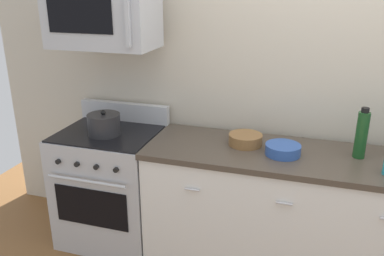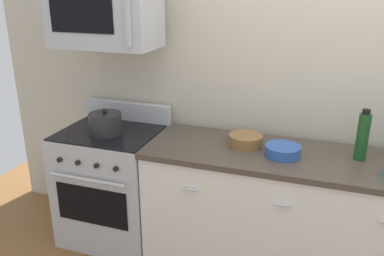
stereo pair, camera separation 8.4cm
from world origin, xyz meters
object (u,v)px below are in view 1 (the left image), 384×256
Objects in this scene: microwave at (103,19)px; bottle_wine_green at (362,134)px; bowl_wooden_salad at (245,139)px; stockpot at (104,124)px; range_oven at (112,185)px; bowl_blue_mixing at (283,149)px.

microwave is 1.90m from bottle_wine_green.
bottle_wine_green is 0.75m from bowl_wooden_salad.
range_oven is at bearing 90.00° from stockpot.
range_oven is 4.42× the size of stockpot.
stockpot is (-1.30, -0.02, 0.04)m from bowl_blue_mixing.
range_oven is 1.88m from bottle_wine_green.
range_oven is at bearing 178.34° from bowl_blue_mixing.
bowl_blue_mixing is at bearing -3.62° from microwave.
bowl_blue_mixing is 1.30m from stockpot.
stockpot is at bearing -173.73° from bowl_wooden_salad.
bowl_blue_mixing is (0.27, -0.10, -0.00)m from bowl_wooden_salad.
stockpot reaches higher than bowl_blue_mixing.
bottle_wine_green is 1.39× the size of stockpot.
bottle_wine_green reaches higher than bowl_wooden_salad.
stockpot is at bearing -176.14° from bottle_wine_green.
range_oven is 4.63× the size of bowl_blue_mixing.
range_oven is 3.19× the size of bottle_wine_green.
range_oven is at bearing -176.65° from bowl_wooden_salad.
stockpot is at bearing -90.13° from microwave.
microwave is 2.22× the size of bottle_wine_green.
microwave is 3.22× the size of bowl_blue_mixing.
microwave is 1.30m from bowl_wooden_salad.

